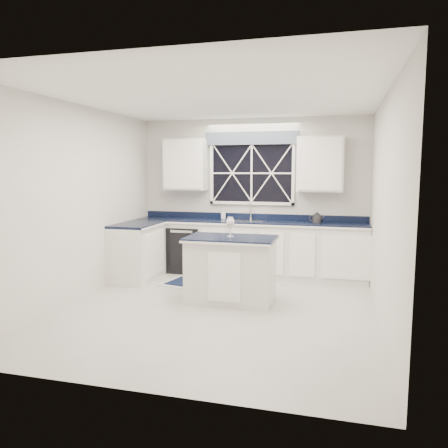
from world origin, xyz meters
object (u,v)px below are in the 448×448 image
(kettle, at_px, (317,218))
(faucet, at_px, (251,211))
(dishwasher, at_px, (188,248))
(soap_bottle, at_px, (223,214))
(island, at_px, (231,269))
(wine_glass, at_px, (230,223))

(kettle, bearing_deg, faucet, 177.37)
(dishwasher, distance_m, faucet, 1.31)
(dishwasher, relative_size, faucet, 2.72)
(dishwasher, relative_size, soap_bottle, 5.03)
(faucet, xyz_separation_m, kettle, (1.15, -0.16, -0.07))
(dishwasher, bearing_deg, island, -53.38)
(dishwasher, bearing_deg, faucet, 10.02)
(faucet, height_order, island, faucet)
(faucet, distance_m, wine_glass, 1.76)
(wine_glass, bearing_deg, dishwasher, 126.83)
(island, bearing_deg, dishwasher, 126.59)
(island, xyz_separation_m, kettle, (1.06, 1.63, 0.57))
(dishwasher, relative_size, wine_glass, 3.03)
(wine_glass, height_order, soap_bottle, wine_glass)
(kettle, xyz_separation_m, wine_glass, (-1.08, -1.60, 0.06))
(faucet, relative_size, island, 0.25)
(dishwasher, xyz_separation_m, wine_glass, (1.17, -1.56, 0.68))
(island, bearing_deg, faucet, 92.81)
(kettle, xyz_separation_m, soap_bottle, (-1.65, 0.16, -0.00))
(island, bearing_deg, kettle, 57.00)
(wine_glass, bearing_deg, faucet, 92.32)
(dishwasher, distance_m, kettle, 2.33)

